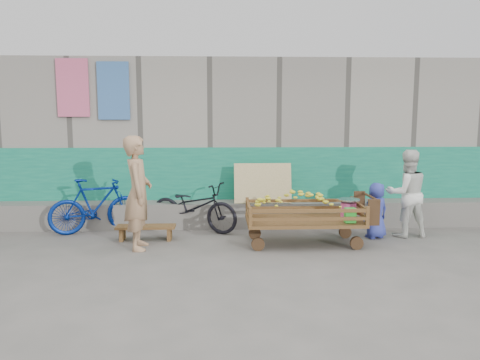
{
  "coord_description": "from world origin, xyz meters",
  "views": [
    {
      "loc": [
        -0.44,
        -5.83,
        1.98
      ],
      "look_at": [
        -0.14,
        1.2,
        1.0
      ],
      "focal_mm": 35.0,
      "sensor_mm": 36.0,
      "label": 1
    }
  ],
  "objects_px": {
    "bench": "(146,229)",
    "bicycle_blue": "(96,206)",
    "vendor_man": "(138,193)",
    "woman": "(407,193)",
    "banana_cart": "(302,209)",
    "child": "(376,210)",
    "bicycle_dark": "(194,207)"
  },
  "relations": [
    {
      "from": "child",
      "to": "banana_cart",
      "type": "bearing_deg",
      "value": -7.76
    },
    {
      "from": "bicycle_dark",
      "to": "bench",
      "type": "bearing_deg",
      "value": 151.7
    },
    {
      "from": "banana_cart",
      "to": "child",
      "type": "xyz_separation_m",
      "value": [
        1.26,
        0.33,
        -0.1
      ]
    },
    {
      "from": "child",
      "to": "bicycle_dark",
      "type": "distance_m",
      "value": 3.02
    },
    {
      "from": "child",
      "to": "bicycle_dark",
      "type": "height_order",
      "value": "child"
    },
    {
      "from": "banana_cart",
      "to": "bicycle_blue",
      "type": "bearing_deg",
      "value": 165.52
    },
    {
      "from": "bench",
      "to": "bicycle_dark",
      "type": "xyz_separation_m",
      "value": [
        0.73,
        0.55,
        0.25
      ]
    },
    {
      "from": "woman",
      "to": "vendor_man",
      "type": "bearing_deg",
      "value": 3.55
    },
    {
      "from": "bicycle_blue",
      "to": "banana_cart",
      "type": "bearing_deg",
      "value": -125.06
    },
    {
      "from": "woman",
      "to": "banana_cart",
      "type": "bearing_deg",
      "value": 9.32
    },
    {
      "from": "vendor_man",
      "to": "woman",
      "type": "relative_size",
      "value": 1.18
    },
    {
      "from": "woman",
      "to": "bicycle_dark",
      "type": "height_order",
      "value": "woman"
    },
    {
      "from": "bench",
      "to": "child",
      "type": "bearing_deg",
      "value": -0.42
    },
    {
      "from": "banana_cart",
      "to": "bench",
      "type": "height_order",
      "value": "banana_cart"
    },
    {
      "from": "child",
      "to": "bicycle_blue",
      "type": "relative_size",
      "value": 0.58
    },
    {
      "from": "vendor_man",
      "to": "child",
      "type": "bearing_deg",
      "value": -87.57
    },
    {
      "from": "child",
      "to": "bicycle_blue",
      "type": "height_order",
      "value": "bicycle_blue"
    },
    {
      "from": "woman",
      "to": "bicycle_dark",
      "type": "distance_m",
      "value": 3.53
    },
    {
      "from": "child",
      "to": "bicycle_blue",
      "type": "distance_m",
      "value": 4.64
    },
    {
      "from": "woman",
      "to": "child",
      "type": "xyz_separation_m",
      "value": [
        -0.52,
        -0.08,
        -0.26
      ]
    },
    {
      "from": "banana_cart",
      "to": "vendor_man",
      "type": "bearing_deg",
      "value": -177.13
    },
    {
      "from": "woman",
      "to": "bicycle_blue",
      "type": "bearing_deg",
      "value": -8.67
    },
    {
      "from": "bench",
      "to": "bicycle_blue",
      "type": "height_order",
      "value": "bicycle_blue"
    },
    {
      "from": "banana_cart",
      "to": "child",
      "type": "relative_size",
      "value": 2.13
    },
    {
      "from": "child",
      "to": "bicycle_blue",
      "type": "xyz_separation_m",
      "value": [
        -4.61,
        0.54,
        0.01
      ]
    },
    {
      "from": "bench",
      "to": "woman",
      "type": "bearing_deg",
      "value": 0.75
    },
    {
      "from": "bench",
      "to": "vendor_man",
      "type": "relative_size",
      "value": 0.55
    },
    {
      "from": "vendor_man",
      "to": "bicycle_blue",
      "type": "relative_size",
      "value": 1.09
    },
    {
      "from": "vendor_man",
      "to": "bicycle_dark",
      "type": "height_order",
      "value": "vendor_man"
    },
    {
      "from": "bench",
      "to": "child",
      "type": "height_order",
      "value": "child"
    },
    {
      "from": "banana_cart",
      "to": "bench",
      "type": "relative_size",
      "value": 2.06
    },
    {
      "from": "banana_cart",
      "to": "bicycle_blue",
      "type": "distance_m",
      "value": 3.45
    }
  ]
}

